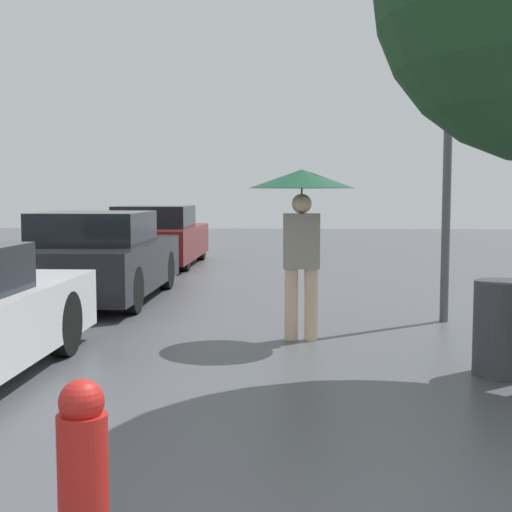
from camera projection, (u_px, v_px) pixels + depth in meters
The scene contains 6 objects.
pedestrian at pixel (302, 201), 7.71m from camera, with size 1.16×1.16×1.87m.
parked_car_middle at pixel (98, 259), 10.73m from camera, with size 1.78×4.00×1.33m.
parked_car_farthest at pixel (156, 238), 15.93m from camera, with size 1.83×4.00×1.33m.
street_lamp at pixel (450, 65), 8.70m from camera, with size 0.29×0.29×5.05m.
trash_bin at pixel (504, 328), 6.31m from camera, with size 0.54×0.54×0.84m.
fire_hydrant at pixel (83, 465), 3.22m from camera, with size 0.23×0.23×0.78m.
Camera 1 is at (-0.18, -2.04, 1.62)m, focal length 50.00 mm.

